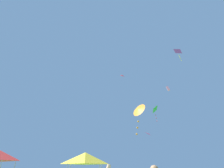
# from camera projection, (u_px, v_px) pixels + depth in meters

# --- Properties ---
(canopy_tent_yellow) EXTENTS (2.88, 2.88, 3.09)m
(canopy_tent_yellow) POSITION_uv_depth(u_px,v_px,m) (85.00, 158.00, 15.76)
(canopy_tent_yellow) COLOR #9E9EA3
(canopy_tent_yellow) RESTS_ON ground
(kite_green_diamond) EXTENTS (1.25, 1.25, 2.65)m
(kite_green_diamond) POSITION_uv_depth(u_px,v_px,m) (155.00, 110.00, 33.45)
(kite_green_diamond) COLOR green
(kite_pink_box) EXTENTS (0.54, 0.42, 0.68)m
(kite_pink_box) POSITION_uv_depth(u_px,v_px,m) (168.00, 88.00, 25.24)
(kite_pink_box) COLOR pink
(kite_purple_diamond) EXTENTS (1.49, 1.19, 2.52)m
(kite_purple_diamond) POSITION_uv_depth(u_px,v_px,m) (178.00, 52.00, 33.29)
(kite_purple_diamond) COLOR purple
(kite_orange_delta) EXTENTS (1.61, 1.79, 3.32)m
(kite_orange_delta) POSITION_uv_depth(u_px,v_px,m) (139.00, 110.00, 19.79)
(kite_orange_delta) COLOR orange
(kite_red_delta) EXTENTS (1.20, 1.11, 0.70)m
(kite_red_delta) POSITION_uv_depth(u_px,v_px,m) (122.00, 75.00, 38.98)
(kite_red_delta) COLOR red
(kite_magenta_diamond) EXTENTS (1.08, 0.95, 0.55)m
(kite_magenta_diamond) POSITION_uv_depth(u_px,v_px,m) (148.00, 133.00, 33.02)
(kite_magenta_diamond) COLOR #D6389E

